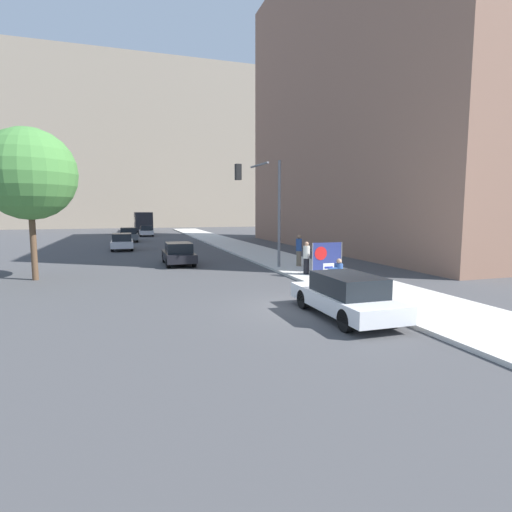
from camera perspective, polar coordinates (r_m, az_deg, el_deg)
ground_plane at (r=13.71m, az=8.04°, el=-7.54°), size 160.00×160.00×0.00m
sidewalk_curb at (r=28.78m, az=1.70°, el=0.01°), size 3.96×90.00×0.13m
building_backdrop_far at (r=87.42m, az=-15.58°, el=14.84°), size 52.00×12.00×32.74m
building_backdrop_right at (r=37.97m, az=15.65°, el=21.03°), size 10.00×32.00×25.99m
seated_protester at (r=17.18m, az=11.81°, el=-2.21°), size 0.98×0.77×1.17m
jogger_on_sidewalk at (r=20.21m, az=7.21°, el=-0.24°), size 0.34×0.34×1.63m
pedestrian_behind at (r=23.08m, az=6.14°, el=0.86°), size 0.34×0.34×1.81m
protest_banner at (r=20.15m, az=10.07°, el=-0.23°), size 1.67×0.06×1.61m
traffic_light_pole at (r=22.23m, az=1.25°, el=8.54°), size 2.67×2.43×5.95m
parked_car_curbside at (r=12.73m, az=12.68°, el=-5.55°), size 1.75×4.48×1.36m
car_on_road_nearest at (r=25.01m, az=-11.00°, el=0.35°), size 1.73×4.10×1.37m
car_on_road_midblock at (r=35.68m, az=-18.58°, el=1.96°), size 1.75×4.44×1.41m
car_on_road_distant at (r=45.07m, az=-17.72°, el=2.92°), size 1.88×4.14×1.52m
car_on_road_far_lane at (r=54.34m, az=-15.42°, el=3.48°), size 1.71×4.12×1.37m
city_bus_on_road at (r=65.68m, az=-15.87°, el=4.90°), size 2.48×12.15×3.09m
street_tree_near_curb at (r=21.74m, az=-29.68°, el=10.11°), size 4.28×4.28×7.15m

